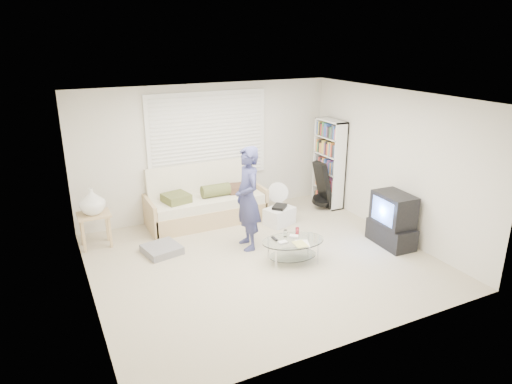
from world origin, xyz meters
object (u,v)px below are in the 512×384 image
bookshelf (329,163)px  coffee_table (293,244)px  futon_sofa (206,203)px  tv_unit (392,220)px

bookshelf → coffee_table: 2.72m
futon_sofa → tv_unit: size_ratio=2.44×
futon_sofa → coffee_table: futon_sofa is taller
tv_unit → coffee_table: size_ratio=0.84×
bookshelf → coffee_table: size_ratio=1.65×
futon_sofa → coffee_table: bearing=-73.6°
bookshelf → tv_unit: size_ratio=1.98×
futon_sofa → tv_unit: futon_sofa is taller
tv_unit → futon_sofa: bearing=136.2°
futon_sofa → tv_unit: (2.41, -2.32, 0.08)m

